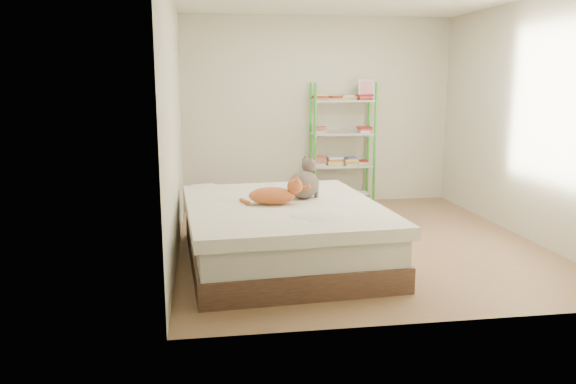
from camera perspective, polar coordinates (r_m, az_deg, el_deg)
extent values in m
cube|color=#887151|center=(6.18, 6.93, -5.03)|extent=(3.80, 4.20, 0.01)
cube|color=beige|center=(7.98, 3.09, 8.20)|extent=(3.80, 0.01, 2.60)
cube|color=beige|center=(3.98, 15.51, 4.72)|extent=(3.80, 0.01, 2.60)
cube|color=beige|center=(5.73, -11.51, 6.79)|extent=(0.01, 4.20, 2.60)
cube|color=beige|center=(6.72, 23.13, 6.74)|extent=(0.01, 4.20, 2.60)
cube|color=brown|center=(5.48, -0.56, -5.88)|extent=(1.90, 2.31, 0.22)
cube|color=beige|center=(5.42, -0.57, -3.54)|extent=(1.84, 2.24, 0.24)
cube|color=beige|center=(5.37, -0.57, -1.73)|extent=(1.93, 2.35, 0.11)
cylinder|color=green|center=(7.63, 2.75, 4.67)|extent=(0.04, 0.04, 1.70)
cylinder|color=green|center=(7.94, 2.29, 4.93)|extent=(0.04, 0.04, 1.70)
cylinder|color=green|center=(7.84, 8.80, 4.72)|extent=(0.04, 0.04, 1.70)
cylinder|color=green|center=(8.14, 8.13, 4.98)|extent=(0.04, 0.04, 1.70)
cube|color=#BABAB6|center=(7.99, 5.43, -0.52)|extent=(0.86, 0.34, 0.02)
cube|color=#BABAB6|center=(7.91, 5.49, 2.68)|extent=(0.86, 0.34, 0.02)
cube|color=#BABAB6|center=(7.86, 5.55, 5.92)|extent=(0.86, 0.34, 0.02)
cube|color=#BABAB6|center=(7.83, 5.61, 9.20)|extent=(0.86, 0.34, 0.02)
cube|color=#A32019|center=(7.91, 3.33, -0.18)|extent=(0.20, 0.16, 0.09)
cube|color=#A32019|center=(8.06, 7.50, -0.05)|extent=(0.20, 0.16, 0.09)
cube|color=#A32019|center=(7.84, 3.36, 3.05)|extent=(0.20, 0.16, 0.09)
cube|color=#A32019|center=(7.88, 4.79, 3.08)|extent=(0.20, 0.16, 0.09)
cube|color=#A32019|center=(7.93, 6.20, 3.10)|extent=(0.20, 0.16, 0.09)
cube|color=#A32019|center=(7.98, 7.59, 3.12)|extent=(0.20, 0.16, 0.09)
cube|color=#A32019|center=(7.79, 3.40, 6.33)|extent=(0.20, 0.16, 0.09)
cube|color=#A32019|center=(7.93, 7.67, 6.34)|extent=(0.20, 0.16, 0.09)
cube|color=#A32019|center=(7.76, 3.44, 9.64)|extent=(0.20, 0.16, 0.09)
cube|color=#A32019|center=(7.80, 4.90, 9.63)|extent=(0.20, 0.16, 0.09)
cube|color=#A32019|center=(7.85, 6.34, 9.61)|extent=(0.20, 0.16, 0.09)
cube|color=#A32019|center=(7.91, 7.76, 9.59)|extent=(0.20, 0.16, 0.09)
cube|color=silver|center=(7.96, 7.94, 10.28)|extent=(0.22, 0.09, 0.28)
cube|color=red|center=(7.95, 7.97, 10.28)|extent=(0.17, 0.06, 0.21)
cube|color=#A9824E|center=(7.40, 4.03, -0.83)|extent=(0.61, 0.54, 0.36)
cube|color=#4F2C85|center=(7.22, 4.87, -1.20)|extent=(0.30, 0.10, 0.08)
cube|color=#A9824E|center=(7.17, 4.39, 0.24)|extent=(0.53, 0.30, 0.11)
cube|color=white|center=(7.61, -8.36, -0.71)|extent=(0.34, 0.32, 0.32)
cube|color=white|center=(7.58, -8.40, 0.58)|extent=(0.38, 0.36, 0.03)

